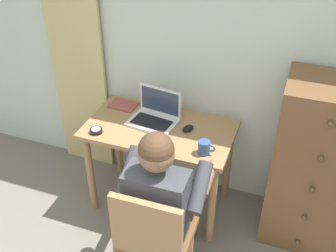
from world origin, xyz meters
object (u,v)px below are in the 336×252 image
object	(u,v)px
dresser	(314,166)
computer_mouse	(188,128)
desk	(160,141)
notebook_pad	(123,105)
chair	(154,237)
desk_clock	(96,131)
laptop	(155,115)
coffee_mug	(204,147)
person_seated	(164,194)

from	to	relation	value
dresser	computer_mouse	xyz separation A→B (m)	(-0.89, -0.05, 0.13)
desk	dresser	size ratio (longest dim) A/B	0.85
desk	notebook_pad	bearing A→B (deg)	154.47
chair	notebook_pad	world-z (taller)	chair
desk_clock	notebook_pad	xyz separation A→B (m)	(0.03, 0.39, -0.01)
laptop	coffee_mug	size ratio (longest dim) A/B	3.09
desk	laptop	size ratio (longest dim) A/B	2.89
person_seated	desk_clock	distance (m)	0.74
desk	coffee_mug	bearing A→B (deg)	-25.54
person_seated	laptop	distance (m)	0.72
chair	laptop	world-z (taller)	laptop
computer_mouse	notebook_pad	world-z (taller)	computer_mouse
desk	person_seated	distance (m)	0.62
desk	person_seated	bearing A→B (deg)	-66.85
person_seated	notebook_pad	bearing A→B (deg)	129.61
desk_clock	coffee_mug	world-z (taller)	coffee_mug
chair	coffee_mug	distance (m)	0.66
notebook_pad	laptop	bearing A→B (deg)	-15.85
desk	chair	size ratio (longest dim) A/B	1.21
person_seated	coffee_mug	xyz separation A→B (m)	(0.14, 0.39, 0.11)
notebook_pad	desk	bearing A→B (deg)	-22.04
laptop	notebook_pad	world-z (taller)	laptop
computer_mouse	desk_clock	xyz separation A→B (m)	(-0.60, -0.25, -0.00)
chair	desk_clock	world-z (taller)	chair
chair	computer_mouse	xyz separation A→B (m)	(-0.04, 0.79, 0.26)
person_seated	desk	bearing A→B (deg)	113.15
chair	coffee_mug	world-z (taller)	chair
chair	computer_mouse	distance (m)	0.83
dresser	person_seated	xyz separation A→B (m)	(-0.85, -0.65, 0.05)
chair	desk_clock	distance (m)	0.88
laptop	desk_clock	distance (m)	0.44
dresser	coffee_mug	size ratio (longest dim) A/B	10.52
dresser	notebook_pad	distance (m)	1.48
desk	dresser	xyz separation A→B (m)	(1.09, 0.08, 0.01)
computer_mouse	desk_clock	world-z (taller)	computer_mouse
desk	computer_mouse	size ratio (longest dim) A/B	10.74
dresser	person_seated	bearing A→B (deg)	-142.68
dresser	chair	bearing A→B (deg)	-135.57
laptop	notebook_pad	bearing A→B (deg)	160.66
desk_clock	laptop	bearing A→B (deg)	39.79
person_seated	coffee_mug	distance (m)	0.43
dresser	computer_mouse	world-z (taller)	dresser
dresser	person_seated	world-z (taller)	dresser
person_seated	coffee_mug	world-z (taller)	person_seated
dresser	notebook_pad	world-z (taller)	dresser
computer_mouse	dresser	bearing A→B (deg)	26.49
person_seated	chair	bearing A→B (deg)	-89.33
computer_mouse	coffee_mug	world-z (taller)	coffee_mug
notebook_pad	chair	bearing A→B (deg)	-52.80
desk	computer_mouse	bearing A→B (deg)	9.62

